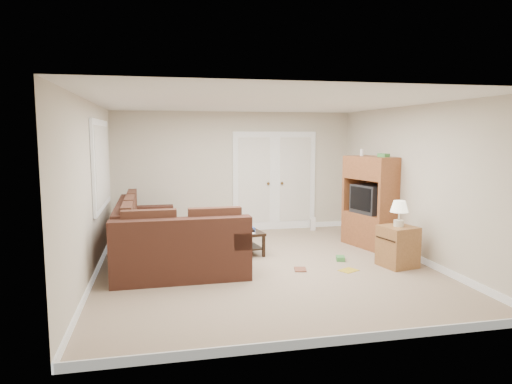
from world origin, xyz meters
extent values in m
plane|color=tan|center=(0.00, 0.00, 0.00)|extent=(5.50, 5.50, 0.00)
cube|color=silver|center=(0.00, 0.00, 2.50)|extent=(5.00, 5.50, 0.02)
cube|color=beige|center=(-2.50, 0.00, 1.25)|extent=(0.02, 5.50, 2.50)
cube|color=beige|center=(2.50, 0.00, 1.25)|extent=(0.02, 5.50, 2.50)
cube|color=beige|center=(0.00, 2.75, 1.25)|extent=(5.00, 0.02, 2.50)
cube|color=beige|center=(0.00, -2.75, 1.25)|extent=(5.00, 0.02, 2.50)
cube|color=silver|center=(0.40, 2.72, 1.02)|extent=(0.90, 0.04, 2.13)
cube|color=silver|center=(1.30, 2.72, 1.02)|extent=(0.90, 0.04, 2.13)
cube|color=white|center=(0.40, 2.69, 1.07)|extent=(0.68, 0.02, 1.80)
cube|color=white|center=(1.30, 2.69, 1.07)|extent=(0.68, 0.02, 1.80)
cube|color=silver|center=(-2.47, 1.00, 1.55)|extent=(0.04, 1.92, 1.42)
cube|color=white|center=(-2.44, 1.00, 1.55)|extent=(0.02, 1.74, 1.24)
cube|color=#422319|center=(-1.78, 1.03, 0.22)|extent=(0.99, 2.46, 0.45)
cube|color=#422319|center=(-2.13, 1.03, 0.68)|extent=(0.28, 2.45, 0.46)
cube|color=#422319|center=(-1.79, 2.13, 0.56)|extent=(0.96, 0.27, 0.23)
cube|color=#512E20|center=(-1.70, 1.03, 0.51)|extent=(0.66, 2.35, 0.13)
cube|color=#422319|center=(-1.29, -0.19, 0.22)|extent=(1.93, 0.98, 0.45)
cube|color=#422319|center=(-1.29, -0.54, 0.68)|extent=(1.92, 0.28, 0.46)
cube|color=#422319|center=(-0.46, -0.18, 0.56)|extent=(0.27, 0.96, 0.23)
cube|color=#512E20|center=(-1.29, -0.10, 0.51)|extent=(1.82, 0.66, 0.13)
cube|color=black|center=(-0.46, -0.18, 0.70)|extent=(0.35, 0.85, 0.03)
cube|color=red|center=(-0.46, 0.05, 0.72)|extent=(0.34, 0.13, 0.02)
cube|color=black|center=(-0.17, 0.96, 0.38)|extent=(0.65, 1.05, 0.04)
cube|color=black|center=(-0.17, 0.96, 0.13)|extent=(0.56, 0.96, 0.03)
cylinder|color=white|center=(-0.25, 0.90, 0.47)|extent=(0.08, 0.08, 0.14)
cylinder|color=red|center=(-0.25, 0.90, 0.60)|extent=(0.01, 0.01, 0.12)
cube|color=#2E4B98|center=(-0.11, 0.70, 0.44)|extent=(0.21, 0.14, 0.08)
cube|color=white|center=(-0.16, 0.87, 0.40)|extent=(0.41, 0.58, 0.00)
cube|color=brown|center=(2.20, 0.87, 0.31)|extent=(0.82, 1.14, 0.62)
cube|color=brown|center=(2.20, 0.87, 1.44)|extent=(0.82, 1.14, 0.41)
cube|color=black|center=(2.18, 0.87, 0.87)|extent=(0.64, 0.72, 0.51)
cube|color=black|center=(1.94, 0.80, 0.89)|extent=(0.15, 0.52, 0.41)
cube|color=#3E8A40|center=(2.27, 0.63, 1.67)|extent=(0.17, 0.21, 0.06)
cylinder|color=white|center=(2.12, 1.17, 1.70)|extent=(0.07, 0.07, 0.12)
cube|color=#946236|center=(2.02, -0.41, 0.32)|extent=(0.58, 0.58, 0.63)
cylinder|color=beige|center=(2.02, -0.41, 0.68)|extent=(0.16, 0.16, 0.10)
cylinder|color=beige|center=(2.02, -0.41, 0.80)|extent=(0.03, 0.03, 0.14)
cone|color=white|center=(2.02, -0.41, 0.94)|extent=(0.27, 0.27, 0.17)
cube|color=white|center=(1.63, 2.43, 0.14)|extent=(0.13, 0.12, 0.27)
cube|color=gold|center=(1.19, -0.47, 0.00)|extent=(0.33, 0.31, 0.01)
cube|color=#3E8A40|center=(1.28, 0.07, 0.04)|extent=(0.18, 0.21, 0.07)
imported|color=brown|center=(0.40, -0.27, 0.01)|extent=(0.22, 0.27, 0.02)
camera|label=1|loc=(-1.56, -6.68, 2.03)|focal=32.00mm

